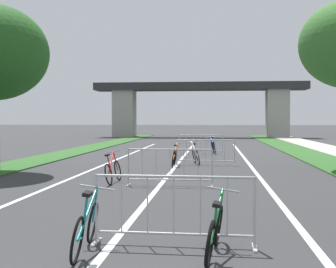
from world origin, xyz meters
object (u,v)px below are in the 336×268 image
(bicycle_orange_0, at_px, (175,157))
(bicycle_blue_2, at_px, (213,146))
(crowd_barrier_fourth, at_px, (201,144))
(crowd_barrier_second, at_px, (170,168))
(crowd_barrier_nearest, at_px, (174,211))
(bicycle_teal_3, at_px, (86,227))
(bicycle_green_1, at_px, (215,231))
(bicycle_red_4, at_px, (113,171))
(bicycle_white_5, at_px, (196,155))
(crowd_barrier_third, at_px, (205,152))

(bicycle_orange_0, distance_m, bicycle_blue_2, 7.09)
(bicycle_blue_2, bearing_deg, crowd_barrier_fourth, -151.66)
(crowd_barrier_second, bearing_deg, bicycle_orange_0, 93.67)
(crowd_barrier_nearest, distance_m, bicycle_teal_3, 1.29)
(crowd_barrier_nearest, xyz_separation_m, bicycle_green_1, (0.60, -0.43, -0.18))
(crowd_barrier_fourth, xyz_separation_m, bicycle_red_4, (-2.25, -11.41, -0.16))
(crowd_barrier_fourth, distance_m, bicycle_red_4, 11.63)
(crowd_barrier_second, height_order, bicycle_white_5, crowd_barrier_second)
(bicycle_blue_2, relative_size, bicycle_white_5, 1.03)
(bicycle_blue_2, bearing_deg, bicycle_teal_3, -101.21)
(crowd_barrier_fourth, relative_size, bicycle_red_4, 1.45)
(crowd_barrier_second, xyz_separation_m, bicycle_orange_0, (-0.35, 5.41, -0.14))
(bicycle_red_4, bearing_deg, bicycle_blue_2, 78.14)
(crowd_barrier_third, height_order, bicycle_orange_0, crowd_barrier_third)
(crowd_barrier_third, xyz_separation_m, bicycle_green_1, (0.36, -12.29, -0.18))
(bicycle_white_5, bearing_deg, bicycle_orange_0, -139.36)
(crowd_barrier_nearest, height_order, crowd_barrier_second, same)
(bicycle_blue_2, bearing_deg, crowd_barrier_third, -98.66)
(bicycle_green_1, height_order, bicycle_red_4, bicycle_red_4)
(bicycle_orange_0, relative_size, bicycle_blue_2, 0.99)
(crowd_barrier_second, relative_size, bicycle_white_5, 1.46)
(crowd_barrier_nearest, relative_size, bicycle_blue_2, 1.41)
(bicycle_green_1, height_order, bicycle_white_5, bicycle_white_5)
(bicycle_white_5, bearing_deg, crowd_barrier_nearest, -100.14)
(crowd_barrier_fourth, height_order, bicycle_green_1, crowd_barrier_fourth)
(crowd_barrier_fourth, xyz_separation_m, bicycle_green_1, (0.73, -18.22, -0.18))
(crowd_barrier_third, height_order, bicycle_white_5, crowd_barrier_third)
(bicycle_orange_0, xyz_separation_m, bicycle_blue_2, (1.54, 6.92, 0.00))
(crowd_barrier_second, distance_m, crowd_barrier_fourth, 11.88)
(crowd_barrier_nearest, distance_m, bicycle_blue_2, 18.27)
(crowd_barrier_nearest, height_order, bicycle_teal_3, crowd_barrier_nearest)
(crowd_barrier_nearest, bearing_deg, bicycle_blue_2, 88.25)
(crowd_barrier_fourth, bearing_deg, bicycle_red_4, -101.14)
(bicycle_red_4, bearing_deg, crowd_barrier_second, -12.57)
(bicycle_teal_3, bearing_deg, bicycle_blue_2, 80.15)
(bicycle_red_4, bearing_deg, crowd_barrier_nearest, -67.61)
(bicycle_blue_2, bearing_deg, bicycle_orange_0, -108.43)
(crowd_barrier_second, height_order, bicycle_teal_3, crowd_barrier_second)
(crowd_barrier_nearest, relative_size, bicycle_teal_3, 1.45)
(bicycle_blue_2, bearing_deg, bicycle_red_4, -109.74)
(crowd_barrier_third, xyz_separation_m, bicycle_blue_2, (0.31, 6.40, -0.14))
(crowd_barrier_nearest, height_order, crowd_barrier_fourth, same)
(crowd_barrier_third, bearing_deg, crowd_barrier_nearest, -91.19)
(bicycle_blue_2, height_order, bicycle_white_5, bicycle_white_5)
(crowd_barrier_nearest, relative_size, bicycle_green_1, 1.50)
(crowd_barrier_third, distance_m, crowd_barrier_fourth, 5.94)
(bicycle_green_1, xyz_separation_m, bicycle_red_4, (-2.98, 6.81, 0.02))
(bicycle_teal_3, bearing_deg, bicycle_orange_0, 84.48)
(crowd_barrier_nearest, height_order, crowd_barrier_third, same)
(crowd_barrier_second, distance_m, bicycle_teal_3, 6.43)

